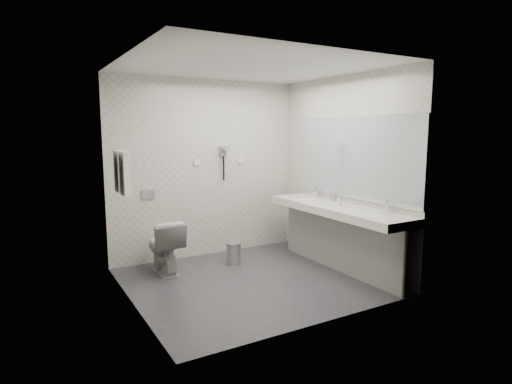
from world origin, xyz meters
TOP-DOWN VIEW (x-y plane):
  - floor at (0.00, 0.00)m, footprint 2.80×2.80m
  - ceiling at (0.00, 0.00)m, footprint 2.80×2.80m
  - wall_back at (0.00, 1.30)m, footprint 2.80×0.00m
  - wall_front at (0.00, -1.30)m, footprint 2.80×0.00m
  - wall_left at (-1.40, 0.00)m, footprint 0.00×2.60m
  - wall_right at (1.40, 0.00)m, footprint 0.00×2.60m
  - vanity_counter at (1.12, -0.20)m, footprint 0.55×2.20m
  - vanity_panel at (1.15, -0.20)m, footprint 0.03×2.15m
  - vanity_post_near at (1.18, -1.24)m, footprint 0.06×0.06m
  - vanity_post_far at (1.18, 0.84)m, footprint 0.06×0.06m
  - mirror at (1.39, -0.20)m, footprint 0.02×2.20m
  - basin_near at (1.12, -0.85)m, footprint 0.40×0.31m
  - basin_far at (1.12, 0.45)m, footprint 0.40×0.31m
  - faucet_near at (1.32, -0.85)m, footprint 0.04×0.04m
  - faucet_far at (1.32, 0.45)m, footprint 0.04×0.04m
  - soap_bottle_a at (1.25, -0.10)m, footprint 0.06×0.06m
  - soap_bottle_c at (1.18, -0.19)m, footprint 0.05×0.05m
  - glass_left at (1.34, 0.06)m, footprint 0.07×0.07m
  - glass_right at (1.34, 0.14)m, footprint 0.07×0.07m
  - toilet at (-0.80, 0.83)m, footprint 0.39×0.68m
  - flush_plate at (-0.85, 1.29)m, footprint 0.18×0.02m
  - pedal_bin at (0.12, 0.70)m, footprint 0.24×0.24m
  - bin_lid at (0.12, 0.70)m, footprint 0.20×0.20m
  - towel_rail at (-1.35, 0.55)m, footprint 0.02×0.62m
  - towel_near at (-1.34, 0.41)m, footprint 0.07×0.24m
  - towel_far at (-1.34, 0.69)m, footprint 0.07×0.24m
  - dryer_cradle at (0.25, 1.27)m, footprint 0.10×0.04m
  - dryer_barrel at (0.25, 1.20)m, footprint 0.08×0.14m
  - dryer_cord at (0.25, 1.26)m, footprint 0.02×0.02m
  - switch_plate_a at (-0.15, 1.29)m, footprint 0.09×0.02m
  - switch_plate_b at (0.55, 1.29)m, footprint 0.09×0.02m

SIDE VIEW (x-z plane):
  - floor at x=0.00m, z-range 0.00..0.00m
  - pedal_bin at x=0.12m, z-range 0.00..0.28m
  - bin_lid at x=0.12m, z-range 0.28..0.29m
  - toilet at x=-0.80m, z-range 0.00..0.69m
  - vanity_panel at x=1.15m, z-range 0.00..0.75m
  - vanity_post_near at x=1.18m, z-range 0.00..0.75m
  - vanity_post_far at x=1.18m, z-range 0.00..0.75m
  - vanity_counter at x=1.12m, z-range 0.75..0.85m
  - basin_near at x=1.12m, z-range 0.81..0.86m
  - basin_far at x=1.12m, z-range 0.81..0.86m
  - glass_left at x=1.34m, z-range 0.85..0.95m
  - soap_bottle_c at x=1.18m, z-range 0.85..0.96m
  - soap_bottle_a at x=1.25m, z-range 0.85..0.96m
  - glass_right at x=1.34m, z-range 0.85..0.96m
  - faucet_near at x=1.32m, z-range 0.85..1.00m
  - faucet_far at x=1.32m, z-range 0.85..1.00m
  - flush_plate at x=-0.85m, z-range 0.89..1.01m
  - wall_back at x=0.00m, z-range -0.15..2.65m
  - wall_front at x=0.00m, z-range -0.15..2.65m
  - wall_left at x=-1.40m, z-range -0.05..2.55m
  - wall_right at x=1.40m, z-range -0.05..2.55m
  - dryer_cord at x=0.25m, z-range 1.07..1.43m
  - towel_near at x=-1.34m, z-range 1.09..1.57m
  - towel_far at x=-1.34m, z-range 1.09..1.57m
  - switch_plate_a at x=-0.15m, z-range 1.31..1.40m
  - switch_plate_b at x=0.55m, z-range 1.31..1.40m
  - mirror at x=1.39m, z-range 0.92..1.98m
  - dryer_cradle at x=0.25m, z-range 1.43..1.57m
  - dryer_barrel at x=0.25m, z-range 1.49..1.57m
  - towel_rail at x=-1.35m, z-range 1.54..1.56m
  - ceiling at x=0.00m, z-range 2.50..2.50m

